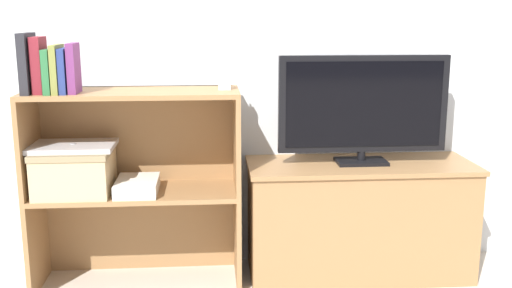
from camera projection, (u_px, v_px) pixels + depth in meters
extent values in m
cube|color=silver|center=(252.00, 6.00, 2.68)|extent=(10.00, 0.05, 2.40)
cube|color=olive|center=(359.00, 221.00, 2.70)|extent=(0.98, 0.37, 0.50)
cube|color=olive|center=(361.00, 165.00, 2.65)|extent=(1.00, 0.39, 0.02)
cube|color=black|center=(361.00, 161.00, 2.64)|extent=(0.22, 0.14, 0.01)
cylinder|color=black|center=(361.00, 155.00, 2.64)|extent=(0.04, 0.04, 0.04)
cube|color=black|center=(363.00, 104.00, 2.59)|extent=(0.74, 0.04, 0.42)
cube|color=black|center=(364.00, 105.00, 2.57)|extent=(0.68, 0.00, 0.37)
cube|color=olive|center=(37.00, 239.00, 2.58)|extent=(0.02, 0.33, 0.42)
cube|color=olive|center=(237.00, 234.00, 2.65)|extent=(0.02, 0.33, 0.42)
cube|color=olive|center=(142.00, 224.00, 2.77)|extent=(0.85, 0.02, 0.42)
cube|color=olive|center=(137.00, 192.00, 2.57)|extent=(0.85, 0.33, 0.02)
cube|color=olive|center=(29.00, 143.00, 2.49)|extent=(0.02, 0.33, 0.43)
cube|color=olive|center=(237.00, 139.00, 2.56)|extent=(0.02, 0.33, 0.43)
cube|color=olive|center=(139.00, 134.00, 2.68)|extent=(0.85, 0.02, 0.43)
cube|color=olive|center=(132.00, 93.00, 2.48)|extent=(0.85, 0.33, 0.02)
cube|color=#232328|center=(28.00, 63.00, 2.37)|extent=(0.03, 0.16, 0.24)
cube|color=maroon|center=(39.00, 65.00, 2.37)|extent=(0.04, 0.12, 0.22)
cube|color=#286638|center=(50.00, 71.00, 2.38)|extent=(0.03, 0.16, 0.18)
cube|color=olive|center=(58.00, 69.00, 2.38)|extent=(0.03, 0.16, 0.19)
cube|color=navy|center=(65.00, 71.00, 2.38)|extent=(0.03, 0.15, 0.18)
cube|color=#6B2D66|center=(74.00, 68.00, 2.38)|extent=(0.03, 0.13, 0.20)
cube|color=white|center=(224.00, 77.00, 2.50)|extent=(0.05, 0.04, 0.11)
cylinder|color=silver|center=(224.00, 60.00, 2.48)|extent=(0.01, 0.01, 0.03)
cube|color=tan|center=(75.00, 171.00, 2.52)|extent=(0.30, 0.29, 0.19)
cube|color=#917E5B|center=(74.00, 151.00, 2.50)|extent=(0.31, 0.30, 0.02)
cube|color=#BCBCC1|center=(73.00, 146.00, 2.50)|extent=(0.34, 0.24, 0.02)
cylinder|color=#99999E|center=(73.00, 144.00, 2.49)|extent=(0.02, 0.02, 0.00)
cube|color=silver|center=(137.00, 186.00, 2.53)|extent=(0.17, 0.24, 0.06)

